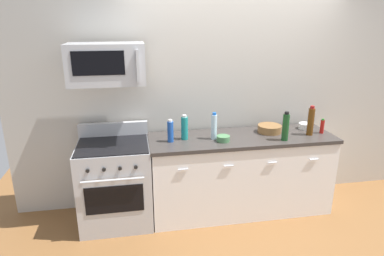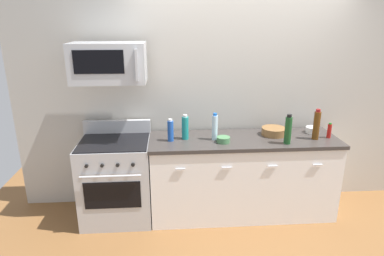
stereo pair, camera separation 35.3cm
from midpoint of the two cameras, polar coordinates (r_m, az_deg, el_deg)
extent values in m
plane|color=brown|center=(4.14, 5.48, -13.57)|extent=(6.21, 6.21, 0.00)
cube|color=#B7B2A8|center=(4.01, 4.49, 6.27)|extent=(5.17, 0.10, 2.70)
cube|color=white|center=(3.93, 5.67, -8.10)|extent=(2.05, 0.62, 0.88)
cube|color=#383330|center=(3.75, 5.89, -1.77)|extent=(2.08, 0.65, 0.04)
cube|color=black|center=(3.89, 6.63, -15.06)|extent=(2.05, 0.02, 0.10)
cylinder|color=silver|center=(3.40, -4.53, -7.16)|extent=(0.10, 0.02, 0.02)
cylinder|color=silver|center=(3.47, 3.41, -6.57)|extent=(0.10, 0.02, 0.02)
cylinder|color=silver|center=(3.60, 10.88, -5.91)|extent=(0.10, 0.02, 0.02)
cylinder|color=silver|center=(3.79, 17.68, -5.21)|extent=(0.10, 0.02, 0.02)
cube|color=#B7BABF|center=(3.82, -15.56, -9.30)|extent=(0.76, 0.64, 0.91)
cube|color=black|center=(3.53, -15.99, -11.76)|extent=(0.58, 0.01, 0.30)
cylinder|color=#B7BABF|center=(3.40, -16.37, -8.65)|extent=(0.61, 0.02, 0.02)
cube|color=#B7BABF|center=(3.88, -15.87, -0.28)|extent=(0.76, 0.06, 0.16)
cube|color=black|center=(3.63, -16.17, -2.81)|extent=(0.73, 0.61, 0.01)
cylinder|color=black|center=(3.41, -20.33, -6.94)|extent=(0.04, 0.02, 0.04)
cylinder|color=black|center=(3.38, -17.78, -6.85)|extent=(0.04, 0.02, 0.04)
cylinder|color=black|center=(3.37, -15.21, -6.75)|extent=(0.04, 0.02, 0.04)
cylinder|color=black|center=(3.35, -12.61, -6.63)|extent=(0.04, 0.02, 0.04)
cube|color=#B7BABF|center=(3.48, -17.30, 10.41)|extent=(0.74, 0.40, 0.40)
cube|color=black|center=(3.29, -18.79, 10.42)|extent=(0.48, 0.01, 0.22)
cube|color=#B7BABF|center=(3.24, -12.43, 10.28)|extent=(0.02, 0.04, 0.30)
cylinder|color=#197F7A|center=(3.61, -4.10, -0.09)|extent=(0.07, 0.07, 0.25)
cylinder|color=beige|center=(3.57, -4.15, 2.01)|extent=(0.05, 0.05, 0.02)
cylinder|color=#19471E|center=(3.66, 13.08, 0.05)|extent=(0.07, 0.07, 0.29)
cylinder|color=black|center=(3.61, 13.26, 2.45)|extent=(0.05, 0.05, 0.03)
cylinder|color=#B21914|center=(4.03, 19.07, 0.18)|extent=(0.04, 0.04, 0.15)
cylinder|color=#19721E|center=(4.00, 19.20, 1.34)|extent=(0.03, 0.03, 0.02)
cylinder|color=#59330F|center=(3.90, 17.24, 0.98)|extent=(0.07, 0.07, 0.31)
cylinder|color=maroon|center=(3.86, 17.47, 3.37)|extent=(0.05, 0.05, 0.03)
cylinder|color=#1E4CA5|center=(3.55, -6.56, -0.69)|extent=(0.06, 0.06, 0.22)
cylinder|color=silver|center=(3.51, -6.63, 1.22)|extent=(0.04, 0.04, 0.02)
cylinder|color=silver|center=(3.60, 1.00, 0.12)|extent=(0.06, 0.06, 0.27)
cylinder|color=blue|center=(3.56, 1.01, 2.41)|extent=(0.04, 0.04, 0.03)
cylinder|color=brown|center=(3.91, 10.63, -0.16)|extent=(0.27, 0.27, 0.09)
torus|color=brown|center=(3.90, 10.66, 0.34)|extent=(0.27, 0.27, 0.01)
cylinder|color=brown|center=(3.92, 10.60, -0.66)|extent=(0.15, 0.15, 0.01)
cylinder|color=#477A4C|center=(3.57, 2.55, -1.86)|extent=(0.14, 0.14, 0.06)
torus|color=#477A4C|center=(3.56, 2.56, -1.45)|extent=(0.14, 0.14, 0.01)
cylinder|color=#477A4C|center=(3.58, 2.55, -2.25)|extent=(0.08, 0.08, 0.01)
cylinder|color=white|center=(4.14, 16.51, 0.29)|extent=(0.15, 0.15, 0.07)
torus|color=white|center=(4.13, 16.55, 0.69)|extent=(0.15, 0.15, 0.01)
cylinder|color=white|center=(4.15, 16.48, -0.10)|extent=(0.08, 0.08, 0.01)
camera|label=1|loc=(0.18, -92.86, -0.94)|focal=31.18mm
camera|label=2|loc=(0.18, 87.14, 0.94)|focal=31.18mm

